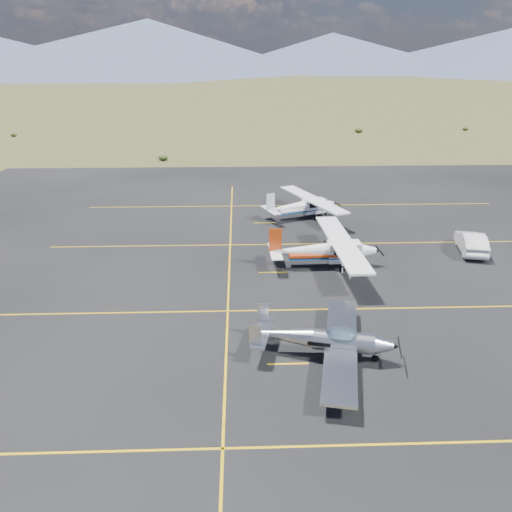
% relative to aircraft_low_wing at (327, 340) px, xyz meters
% --- Properties ---
extents(ground, '(1600.00, 1600.00, 0.00)m').
position_rel_aircraft_low_wing_xyz_m(ground, '(1.08, 2.97, -0.99)').
color(ground, '#383D1C').
rests_on(ground, ground).
extents(apron, '(72.00, 72.00, 0.02)m').
position_rel_aircraft_low_wing_xyz_m(apron, '(1.08, 9.97, -0.99)').
color(apron, black).
rests_on(apron, ground).
extents(aircraft_low_wing, '(6.95, 9.55, 2.07)m').
position_rel_aircraft_low_wing_xyz_m(aircraft_low_wing, '(0.00, 0.00, 0.00)').
color(aircraft_low_wing, silver).
rests_on(aircraft_low_wing, apron).
extents(aircraft_cessna, '(6.81, 11.38, 2.89)m').
position_rel_aircraft_low_wing_xyz_m(aircraft_cessna, '(1.78, 11.41, 0.29)').
color(aircraft_cessna, white).
rests_on(aircraft_cessna, apron).
extents(aircraft_plain, '(7.41, 10.15, 2.63)m').
position_rel_aircraft_low_wing_xyz_m(aircraft_plain, '(1.58, 22.86, 0.18)').
color(aircraft_plain, white).
rests_on(aircraft_plain, apron).
extents(sedan, '(2.61, 4.96, 1.55)m').
position_rel_aircraft_low_wing_xyz_m(sedan, '(13.32, 13.83, -0.20)').
color(sedan, silver).
rests_on(sedan, apron).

